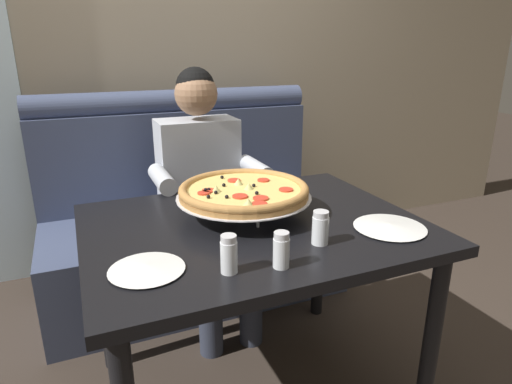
{
  "coord_description": "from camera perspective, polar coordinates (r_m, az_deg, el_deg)",
  "views": [
    {
      "loc": [
        -0.57,
        -1.36,
        1.37
      ],
      "look_at": [
        0.04,
        0.08,
        0.84
      ],
      "focal_mm": 30.71,
      "sensor_mm": 36.0,
      "label": 1
    }
  ],
  "objects": [
    {
      "name": "dining_table",
      "position": [
        1.63,
        -0.3,
        -7.02
      ],
      "size": [
        1.2,
        0.92,
        0.76
      ],
      "color": "black",
      "rests_on": "ground_plane"
    },
    {
      "name": "shaker_pepper_flakes",
      "position": [
        1.28,
        3.3,
        -7.86
      ],
      "size": [
        0.05,
        0.05,
        0.11
      ],
      "color": "white",
      "rests_on": "dining_table"
    },
    {
      "name": "shaker_parmesan",
      "position": [
        1.25,
        -3.55,
        -8.44
      ],
      "size": [
        0.05,
        0.05,
        0.11
      ],
      "color": "white",
      "rests_on": "dining_table"
    },
    {
      "name": "shaker_oregano",
      "position": [
        1.44,
        8.37,
        -4.91
      ],
      "size": [
        0.05,
        0.05,
        0.11
      ],
      "color": "white",
      "rests_on": "dining_table"
    },
    {
      "name": "plate_near_left",
      "position": [
        1.62,
        17.03,
        -4.23
      ],
      "size": [
        0.25,
        0.25,
        0.02
      ],
      "color": "white",
      "rests_on": "dining_table"
    },
    {
      "name": "booth_bench",
      "position": [
        2.55,
        -8.4,
        -4.03
      ],
      "size": [
        1.61,
        0.78,
        1.13
      ],
      "color": "#424C6B",
      "rests_on": "ground_plane"
    },
    {
      "name": "plate_near_right",
      "position": [
        1.31,
        -14.05,
        -9.55
      ],
      "size": [
        0.22,
        0.22,
        0.02
      ],
      "color": "white",
      "rests_on": "dining_table"
    },
    {
      "name": "back_wall_with_window",
      "position": [
        2.92,
        -12.43,
        18.72
      ],
      "size": [
        6.0,
        0.12,
        2.8
      ],
      "primitive_type": "cube",
      "color": "tan",
      "rests_on": "ground_plane"
    },
    {
      "name": "diner_main",
      "position": [
        2.21,
        -6.72,
        1.04
      ],
      "size": [
        0.54,
        0.64,
        1.27
      ],
      "color": "#2D3342",
      "rests_on": "ground_plane"
    },
    {
      "name": "pizza",
      "position": [
        1.65,
        -1.53,
        0.09
      ],
      "size": [
        0.51,
        0.51,
        0.13
      ],
      "color": "silver",
      "rests_on": "dining_table"
    }
  ]
}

